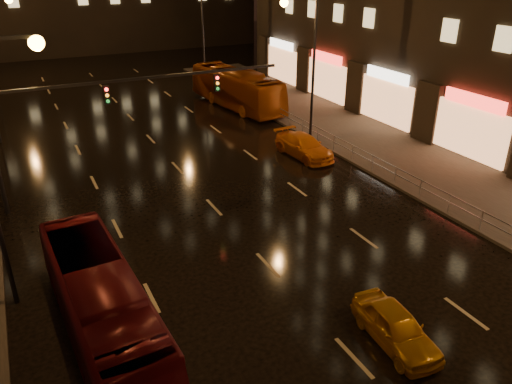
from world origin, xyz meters
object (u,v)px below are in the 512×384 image
taxi_near (396,327)px  taxi_far (304,146)px  bus_curb (236,89)px  bus_red (101,304)px

taxi_near → taxi_far: bearing=73.3°
taxi_near → taxi_far: taxi_far is taller
bus_curb → taxi_near: 29.86m
taxi_near → taxi_far: size_ratio=0.77×
bus_curb → taxi_far: bearing=-101.1°
bus_red → bus_curb: bus_curb is taller
bus_curb → bus_red: bearing=-129.8°
bus_red → taxi_far: (14.97, 11.64, -0.67)m
bus_red → taxi_near: bearing=-31.2°
taxi_far → taxi_near: bearing=-116.2°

